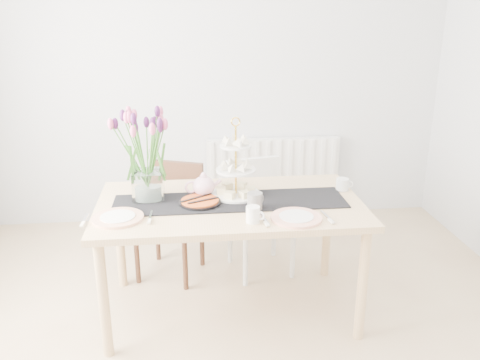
{
  "coord_description": "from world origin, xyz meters",
  "views": [
    {
      "loc": [
        -0.27,
        -2.15,
        1.88
      ],
      "look_at": [
        0.03,
        0.65,
        0.91
      ],
      "focal_mm": 38.0,
      "sensor_mm": 36.0,
      "label": 1
    }
  ],
  "objects": [
    {
      "name": "room_shell",
      "position": [
        0.0,
        0.0,
        1.3
      ],
      "size": [
        4.5,
        4.5,
        4.5
      ],
      "color": "tan",
      "rests_on": "ground"
    },
    {
      "name": "radiator",
      "position": [
        0.5,
        2.19,
        0.45
      ],
      "size": [
        1.2,
        0.08,
        0.6
      ],
      "primitive_type": "cube",
      "color": "white",
      "rests_on": "room_shell"
    },
    {
      "name": "dining_table",
      "position": [
        -0.02,
        0.7,
        0.67
      ],
      "size": [
        1.6,
        0.9,
        0.75
      ],
      "color": "tan",
      "rests_on": "ground"
    },
    {
      "name": "chair_brown",
      "position": [
        -0.39,
        1.28,
        0.47
      ],
      "size": [
        0.52,
        0.52,
        0.81
      ],
      "rotation": [
        0.0,
        0.0,
        -0.36
      ],
      "color": "#392215",
      "rests_on": "ground"
    },
    {
      "name": "chair_white",
      "position": [
        0.23,
        1.27,
        0.47
      ],
      "size": [
        0.48,
        0.48,
        0.82
      ],
      "rotation": [
        0.0,
        0.0,
        0.21
      ],
      "color": "silver",
      "rests_on": "ground"
    },
    {
      "name": "table_runner",
      "position": [
        -0.02,
        0.7,
        0.75
      ],
      "size": [
        1.4,
        0.35,
        0.01
      ],
      "primitive_type": "cube",
      "color": "black",
      "rests_on": "dining_table"
    },
    {
      "name": "tulip_vase",
      "position": [
        -0.51,
        0.8,
        1.12
      ],
      "size": [
        0.67,
        0.67,
        0.57
      ],
      "rotation": [
        0.0,
        0.0,
        -0.15
      ],
      "color": "silver",
      "rests_on": "dining_table"
    },
    {
      "name": "cake_stand",
      "position": [
        0.02,
        0.79,
        0.88
      ],
      "size": [
        0.31,
        0.31,
        0.45
      ],
      "rotation": [
        0.0,
        0.0,
        -0.29
      ],
      "color": "gold",
      "rests_on": "dining_table"
    },
    {
      "name": "teapot",
      "position": [
        -0.17,
        0.81,
        0.82
      ],
      "size": [
        0.24,
        0.21,
        0.15
      ],
      "primitive_type": null,
      "rotation": [
        0.0,
        0.0,
        0.13
      ],
      "color": "white",
      "rests_on": "dining_table"
    },
    {
      "name": "cream_jug",
      "position": [
        0.71,
        0.83,
        0.79
      ],
      "size": [
        0.1,
        0.1,
        0.08
      ],
      "primitive_type": "cylinder",
      "rotation": [
        0.0,
        0.0,
        -0.31
      ],
      "color": "silver",
      "rests_on": "dining_table"
    },
    {
      "name": "tart_tin",
      "position": [
        -0.2,
        0.68,
        0.76
      ],
      "size": [
        0.25,
        0.25,
        0.03
      ],
      "rotation": [
        0.0,
        0.0,
        0.15
      ],
      "color": "black",
      "rests_on": "dining_table"
    },
    {
      "name": "mug_grey",
      "position": [
        0.11,
        0.56,
        0.8
      ],
      "size": [
        0.12,
        0.12,
        0.11
      ],
      "primitive_type": "cylinder",
      "rotation": [
        0.0,
        0.0,
        0.71
      ],
      "color": "slate",
      "rests_on": "dining_table"
    },
    {
      "name": "mug_white",
      "position": [
        0.08,
        0.39,
        0.8
      ],
      "size": [
        0.1,
        0.1,
        0.09
      ],
      "primitive_type": "cylinder",
      "rotation": [
        0.0,
        0.0,
        -0.51
      ],
      "color": "white",
      "rests_on": "dining_table"
    },
    {
      "name": "plate_left",
      "position": [
        -0.67,
        0.51,
        0.76
      ],
      "size": [
        0.3,
        0.3,
        0.01
      ],
      "primitive_type": "cylinder",
      "rotation": [
        0.0,
        0.0,
        -0.05
      ],
      "color": "silver",
      "rests_on": "dining_table"
    },
    {
      "name": "plate_right",
      "position": [
        0.32,
        0.4,
        0.76
      ],
      "size": [
        0.33,
        0.33,
        0.01
      ],
      "primitive_type": "cylinder",
      "rotation": [
        0.0,
        0.0,
        0.15
      ],
      "color": "white",
      "rests_on": "dining_table"
    }
  ]
}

